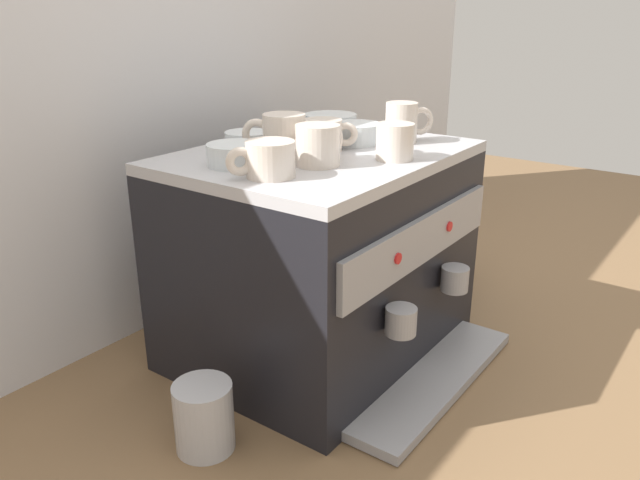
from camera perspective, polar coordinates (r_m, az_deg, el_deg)
The scene contains 15 objects.
ground_plane at distance 1.41m, azimuth 0.00°, elevation -9.40°, with size 4.00×4.00×0.00m, color brown.
tiled_backsplash_wall at distance 1.50m, azimuth -12.43°, elevation 12.55°, with size 2.80×0.03×1.02m, color silver.
espresso_machine at distance 1.31m, azimuth 0.16°, elevation -1.31°, with size 0.58×0.56×0.43m.
ceramic_cup_0 at distance 1.06m, azimuth -4.73°, elevation 7.31°, with size 0.11×0.09×0.06m.
ceramic_cup_1 at distance 1.13m, azimuth -0.08°, elevation 8.63°, with size 0.12×0.08×0.07m.
ceramic_cup_2 at distance 1.34m, azimuth 7.56°, elevation 10.53°, with size 0.10×0.08×0.08m.
ceramic_cup_3 at distance 1.19m, azimuth -3.49°, elevation 9.41°, with size 0.08×0.12×0.08m.
ceramic_cup_4 at distance 1.26m, azimuth 0.33°, elevation 9.52°, with size 0.09×0.10×0.06m.
ceramic_cup_5 at distance 1.19m, azimuth 6.76°, elevation 8.90°, with size 0.09×0.09×0.07m.
ceramic_bowl_0 at distance 1.46m, azimuth 0.95°, elevation 10.58°, with size 0.12×0.12×0.04m.
ceramic_bowl_1 at distance 1.32m, azimuth 3.30°, elevation 9.59°, with size 0.10×0.10×0.04m.
ceramic_bowl_2 at distance 1.29m, azimuth -6.59°, elevation 9.01°, with size 0.09×0.09×0.03m.
ceramic_bowl_3 at distance 1.15m, azimuth -7.77°, elevation 7.65°, with size 0.10×0.10×0.04m.
coffee_grinder at distance 1.72m, azimuth 9.33°, elevation 2.87°, with size 0.18×0.18×0.39m.
milk_pitcher at distance 1.11m, azimuth -10.48°, elevation -15.49°, with size 0.10×0.10×0.12m, color #B7B7BC.
Camera 1 is at (-0.99, -0.72, 0.71)m, focal length 35.29 mm.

